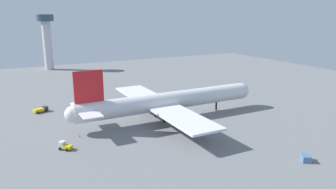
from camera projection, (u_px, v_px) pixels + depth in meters
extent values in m
plane|color=slate|center=(168.00, 118.00, 117.19)|extent=(292.06, 292.06, 0.00)
cylinder|color=silver|center=(168.00, 101.00, 115.55)|extent=(67.16, 6.40, 6.40)
sphere|color=silver|center=(241.00, 91.00, 130.70)|extent=(6.27, 6.27, 6.27)
sphere|color=silver|center=(73.00, 114.00, 100.41)|extent=(5.44, 5.44, 5.44)
cube|color=red|center=(89.00, 87.00, 100.77)|extent=(9.40, 0.50, 10.24)
cube|color=silver|center=(90.00, 114.00, 97.62)|extent=(6.04, 9.60, 0.36)
cube|color=silver|center=(82.00, 106.00, 106.36)|extent=(6.04, 9.60, 0.36)
cube|color=silver|center=(183.00, 118.00, 100.05)|extent=(11.42, 29.34, 0.70)
cube|color=silver|center=(141.00, 95.00, 128.50)|extent=(11.42, 29.34, 0.70)
cylinder|color=gray|center=(179.00, 118.00, 104.70)|extent=(5.12, 2.69, 2.69)
cylinder|color=gray|center=(197.00, 129.00, 95.39)|extent=(5.12, 2.69, 2.69)
cylinder|color=gray|center=(148.00, 101.00, 125.60)|extent=(5.12, 2.69, 2.69)
cylinder|color=gray|center=(138.00, 95.00, 134.90)|extent=(5.12, 2.69, 2.69)
cylinder|color=black|center=(216.00, 106.00, 126.46)|extent=(0.70, 0.70, 3.42)
cylinder|color=black|center=(164.00, 118.00, 112.24)|extent=(0.70, 0.70, 3.42)
cylinder|color=black|center=(156.00, 113.00, 118.27)|extent=(0.70, 0.70, 3.42)
cube|color=#333338|center=(45.00, 108.00, 125.55)|extent=(2.34, 2.61, 1.53)
cube|color=yellow|center=(39.00, 110.00, 123.65)|extent=(4.20, 3.31, 1.11)
cylinder|color=black|center=(46.00, 111.00, 124.86)|extent=(0.88, 0.56, 0.84)
cylinder|color=black|center=(43.00, 110.00, 126.36)|extent=(0.88, 0.56, 0.84)
cylinder|color=black|center=(38.00, 113.00, 122.45)|extent=(0.88, 0.56, 0.84)
cylinder|color=black|center=(35.00, 112.00, 123.95)|extent=(0.88, 0.56, 0.84)
cube|color=silver|center=(62.00, 144.00, 90.64)|extent=(2.35, 2.33, 1.85)
cube|color=yellow|center=(68.00, 147.00, 90.13)|extent=(2.86, 2.89, 0.92)
cylinder|color=black|center=(64.00, 146.00, 91.79)|extent=(0.79, 0.83, 0.87)
cylinder|color=black|center=(60.00, 149.00, 89.98)|extent=(0.79, 0.83, 0.87)
cylinder|color=black|center=(71.00, 147.00, 91.01)|extent=(0.79, 0.83, 0.87)
cylinder|color=black|center=(67.00, 150.00, 89.20)|extent=(0.79, 0.83, 0.87)
cube|color=#4C729E|center=(306.00, 158.00, 83.24)|extent=(3.49, 3.77, 1.73)
cone|color=orange|center=(244.00, 108.00, 129.01)|extent=(0.55, 0.55, 0.79)
cone|color=orange|center=(79.00, 136.00, 99.75)|extent=(0.51, 0.51, 0.73)
cylinder|color=silver|center=(48.00, 46.00, 214.35)|extent=(5.64, 5.64, 32.09)
cylinder|color=#334756|center=(45.00, 18.00, 209.85)|extent=(10.72, 10.72, 4.31)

